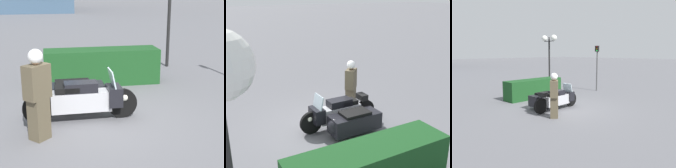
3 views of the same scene
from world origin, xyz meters
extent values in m
plane|color=slate|center=(0.00, 0.00, 0.00)|extent=(160.00, 160.00, 0.00)
cylinder|color=black|center=(0.50, 0.14, 0.35)|extent=(0.70, 0.11, 0.70)
cylinder|color=black|center=(-1.43, 0.12, 0.35)|extent=(0.70, 0.11, 0.70)
cylinder|color=black|center=(-0.66, 0.83, 0.27)|extent=(0.55, 0.11, 0.55)
cube|color=#B7B7BC|center=(-0.47, 0.13, 0.47)|extent=(1.37, 0.44, 0.45)
cube|color=black|center=(-0.47, 0.13, 0.80)|extent=(0.75, 0.41, 0.24)
cube|color=black|center=(-0.78, 0.12, 0.78)|extent=(0.55, 0.41, 0.12)
cube|color=black|center=(0.30, 0.13, 0.56)|extent=(0.33, 0.57, 0.44)
cube|color=silver|center=(0.25, 0.13, 0.98)|extent=(0.12, 0.55, 0.40)
sphere|color=white|center=(0.55, 0.14, 0.49)|extent=(0.18, 0.18, 0.18)
cube|color=black|center=(-0.60, 0.83, 0.41)|extent=(1.54, 0.64, 0.50)
sphere|color=black|center=(0.06, 0.84, 0.44)|extent=(0.47, 0.48, 0.47)
cube|color=black|center=(-0.60, 0.83, 0.70)|extent=(0.85, 0.54, 0.09)
cube|color=black|center=(-1.31, 0.12, 0.85)|extent=(0.24, 0.38, 0.18)
cube|color=brown|center=(-1.39, -0.71, 0.43)|extent=(0.47, 0.47, 0.86)
cube|color=brown|center=(-1.39, -0.71, 1.21)|extent=(0.57, 0.57, 0.68)
sphere|color=tan|center=(-1.39, -0.71, 1.67)|extent=(0.23, 0.23, 0.23)
sphere|color=white|center=(-1.39, -0.71, 1.71)|extent=(0.29, 0.29, 0.29)
cube|color=#19471E|center=(0.49, 3.13, 0.55)|extent=(3.56, 0.95, 1.09)
cylinder|color=black|center=(3.32, 4.96, 1.81)|extent=(0.12, 0.12, 3.61)
camera|label=1|loc=(-1.15, -7.28, 3.02)|focal=55.00mm
camera|label=2|loc=(3.47, 7.15, 4.08)|focal=45.00mm
camera|label=3|loc=(-7.27, -7.15, 2.68)|focal=35.00mm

